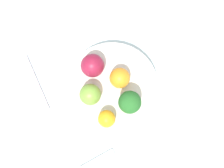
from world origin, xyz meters
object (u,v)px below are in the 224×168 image
Objects in this scene: orange_back at (107,119)px; spoon at (97,161)px; bowl at (112,87)px; apple_green at (90,94)px; orange_front at (119,77)px; napkin at (13,92)px; broccoli at (130,102)px; apple_red at (92,66)px.

spoon is (0.07, -0.07, -0.05)m from orange_back.
bowl is 2.49× the size of spoon.
apple_green reaches higher than bowl.
orange_front is at bearing 134.59° from spoon.
orange_back is at bearing 41.60° from napkin.
orange_back reaches higher than spoon.
bowl is at bearing 141.62° from orange_back.
orange_front reaches higher than orange_back.
apple_green is at bearing 53.76° from napkin.
broccoli is 0.30m from napkin.
orange_back is (0.13, -0.03, -0.01)m from apple_red.
spoon is (0.25, 0.10, 0.00)m from napkin.
bowl is at bearing 138.56° from spoon.
bowl is at bearing 61.59° from napkin.
orange_back reaches higher than bowl.
bowl is at bearing -172.95° from broccoli.
broccoli is 0.13m from apple_red.
broccoli is 1.40× the size of apple_green.
orange_back is at bearing -15.07° from apple_red.
apple_green is 0.07m from orange_back.
bowl is 5.53× the size of orange_back.
apple_green is at bearing 155.85° from spoon.
broccoli is at bearing 118.86° from spoon.
bowl is 1.34× the size of napkin.
orange_front is (-0.07, 0.01, -0.02)m from broccoli.
orange_back reaches higher than napkin.
bowl reaches higher than spoon.
apple_green is 0.56× the size of spoon.
orange_front is at bearing 133.48° from orange_back.
spoon is (0.14, -0.14, -0.06)m from orange_front.
broccoli is 0.16m from spoon.
apple_green is 1.03× the size of orange_front.
broccoli is 0.78× the size of spoon.
apple_red is at bearing -143.35° from orange_front.
apple_red is at bearing 152.70° from spoon.
broccoli is at bearing 7.05° from bowl.
apple_red is 1.12× the size of apple_green.
napkin is at bearing -115.64° from orange_front.
broccoli is at bearing 51.01° from napkin.
apple_red is 0.34× the size of napkin.
apple_green is 0.21m from napkin.
orange_front is 0.55× the size of spoon.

